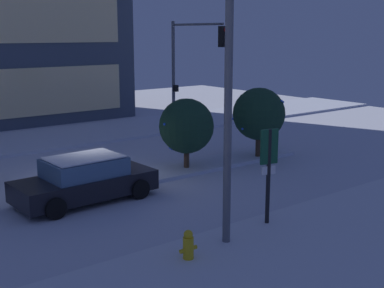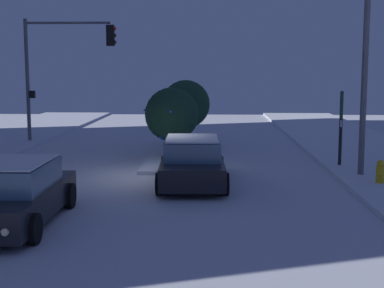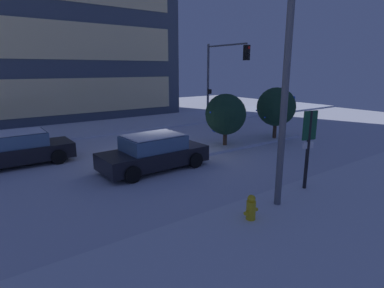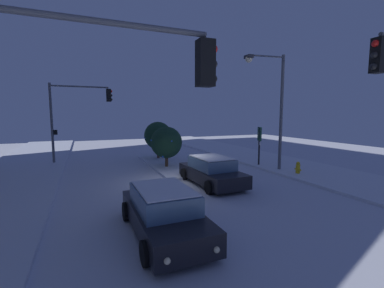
# 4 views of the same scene
# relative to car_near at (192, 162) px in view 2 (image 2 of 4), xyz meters

# --- Properties ---
(ground) EXTENTS (52.00, 52.00, 0.00)m
(ground) POSITION_rel_car_near_xyz_m (1.11, 1.41, -0.71)
(ground) COLOR silver
(median_strip) EXTENTS (9.00, 1.80, 0.14)m
(median_strip) POSITION_rel_car_near_xyz_m (5.92, 1.06, -0.64)
(median_strip) COLOR silver
(median_strip) RESTS_ON ground
(car_near) EXTENTS (4.71, 2.25, 1.49)m
(car_near) POSITION_rel_car_near_xyz_m (0.00, 0.00, 0.00)
(car_near) COLOR black
(car_near) RESTS_ON ground
(car_far) EXTENTS (4.74, 2.08, 1.49)m
(car_far) POSITION_rel_car_near_xyz_m (-4.66, 4.04, -0.00)
(car_far) COLOR black
(car_far) RESTS_ON ground
(traffic_light_corner_far_right) EXTENTS (0.32, 4.49, 6.02)m
(traffic_light_corner_far_right) POSITION_rel_car_near_xyz_m (9.64, 6.66, 3.43)
(traffic_light_corner_far_right) COLOR #565960
(traffic_light_corner_far_right) RESTS_ON ground
(street_lamp_arched) EXTENTS (0.69, 2.70, 7.46)m
(street_lamp_arched) POSITION_rel_car_near_xyz_m (1.28, -4.87, 4.16)
(street_lamp_arched) COLOR #565960
(street_lamp_arched) RESTS_ON ground
(fire_hydrant) EXTENTS (0.48, 0.26, 0.86)m
(fire_hydrant) POSITION_rel_car_near_xyz_m (-0.22, -5.83, -0.30)
(fire_hydrant) COLOR gold
(fire_hydrant) RESTS_ON ground
(parking_info_sign) EXTENTS (0.55, 0.17, 2.84)m
(parking_info_sign) POSITION_rel_car_near_xyz_m (2.98, -5.31, 1.11)
(parking_info_sign) COLOR black
(parking_info_sign) RESTS_ON ground
(decorated_tree_median) EXTENTS (2.25, 2.29, 3.13)m
(decorated_tree_median) POSITION_rel_car_near_xyz_m (8.53, 0.60, 1.28)
(decorated_tree_median) COLOR #473323
(decorated_tree_median) RESTS_ON ground
(decorated_tree_left_of_median) EXTENTS (2.22, 2.22, 2.91)m
(decorated_tree_left_of_median) POSITION_rel_car_near_xyz_m (4.92, 0.99, 1.10)
(decorated_tree_left_of_median) COLOR #473323
(decorated_tree_left_of_median) RESTS_ON ground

